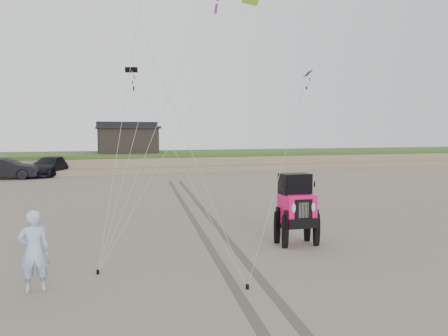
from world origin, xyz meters
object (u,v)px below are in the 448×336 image
at_px(man, 34,251).
at_px(cabin, 127,139).
at_px(jeep, 297,217).
at_px(truck_b, 5,169).
at_px(truck_c, 50,166).

bearing_deg(man, cabin, -102.92).
distance_m(jeep, man, 8.26).
xyz_separation_m(truck_b, truck_c, (3.35, 2.07, -0.03)).
bearing_deg(man, truck_c, -90.94).
bearing_deg(jeep, truck_b, 118.31).
bearing_deg(jeep, truck_c, 111.00).
xyz_separation_m(truck_b, jeep, (12.63, -27.18, 0.08)).
height_order(truck_b, jeep, jeep).
bearing_deg(cabin, truck_b, -144.33).
relative_size(cabin, truck_c, 1.09).
bearing_deg(jeep, man, -163.12).
distance_m(truck_c, man, 31.20).
distance_m(truck_c, jeep, 30.69).
bearing_deg(man, truck_b, -84.26).
distance_m(cabin, truck_b, 13.62).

